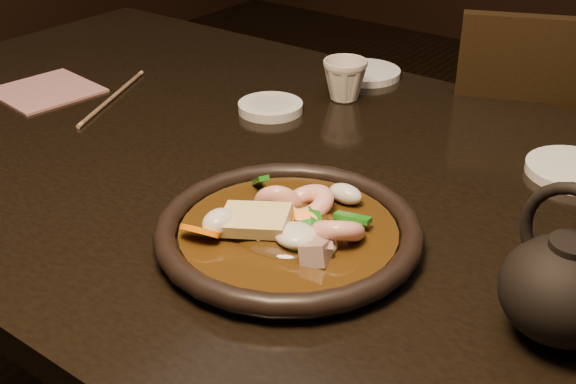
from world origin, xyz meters
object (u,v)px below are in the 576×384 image
Objects in this scene: table at (267,205)px; chair at (543,202)px; plate at (288,232)px; tea_cup at (345,78)px; teapot at (565,285)px.

chair is (0.24, 0.60, -0.19)m from table.
plate is 4.13× the size of tea_cup.
plate is 1.92× the size of teapot.
tea_cup is 0.47× the size of teapot.
table is 1.79× the size of chair.
teapot is at bearing -15.84° from table.
plate is 0.47m from tea_cup.
tea_cup is (-0.20, 0.42, 0.02)m from plate.
chair is 2.85× the size of plate.
tea_cup is at bearing 115.18° from plate.
tea_cup is at bearing 27.61° from chair.
tea_cup is at bearing 98.35° from table.
teapot is at bearing -38.18° from tea_cup.
teapot reaches higher than tea_cup.
plate is at bearing -64.82° from tea_cup.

